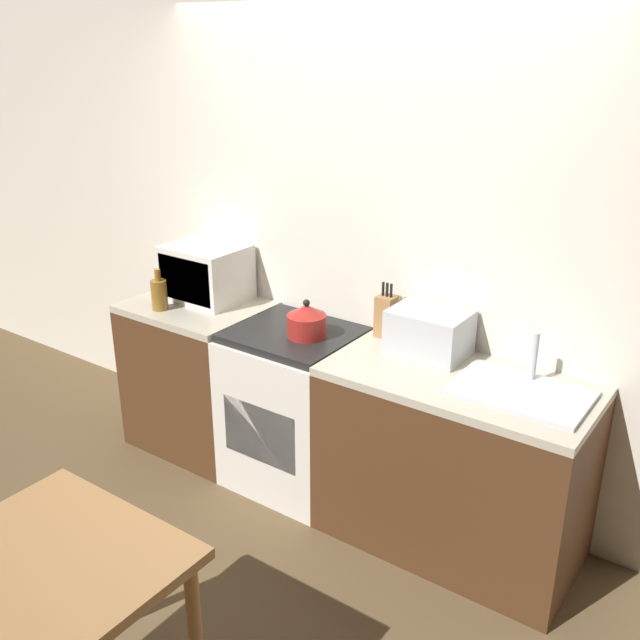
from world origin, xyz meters
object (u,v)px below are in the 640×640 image
object	(u,v)px
toaster_oven	(429,333)
dining_table	(51,589)
bottle	(159,294)
stove_range	(295,408)
microwave	(206,273)
kettle	(307,321)

from	to	relation	value
toaster_oven	dining_table	xyz separation A→B (m)	(-0.38, -1.89, -0.35)
bottle	toaster_oven	distance (m)	1.55
stove_range	dining_table	bearing A→B (deg)	-79.46
microwave	dining_table	xyz separation A→B (m)	(1.04, -1.84, -0.40)
toaster_oven	bottle	bearing A→B (deg)	-167.79
stove_range	toaster_oven	xyz separation A→B (m)	(0.70, 0.15, 0.56)
dining_table	toaster_oven	bearing A→B (deg)	78.71
stove_range	microwave	distance (m)	0.95
stove_range	microwave	xyz separation A→B (m)	(-0.72, 0.11, 0.61)
stove_range	kettle	world-z (taller)	kettle
stove_range	toaster_oven	world-z (taller)	toaster_oven
stove_range	kettle	xyz separation A→B (m)	(0.09, -0.01, 0.54)
dining_table	microwave	bearing A→B (deg)	119.49
kettle	microwave	distance (m)	0.82
stove_range	kettle	bearing A→B (deg)	-8.71
kettle	dining_table	world-z (taller)	kettle
kettle	dining_table	bearing A→B (deg)	-82.39
stove_range	toaster_oven	size ratio (longest dim) A/B	2.47
stove_range	microwave	size ratio (longest dim) A/B	2.02
kettle	toaster_oven	bearing A→B (deg)	15.24
toaster_oven	microwave	bearing A→B (deg)	-178.20
microwave	toaster_oven	distance (m)	1.42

